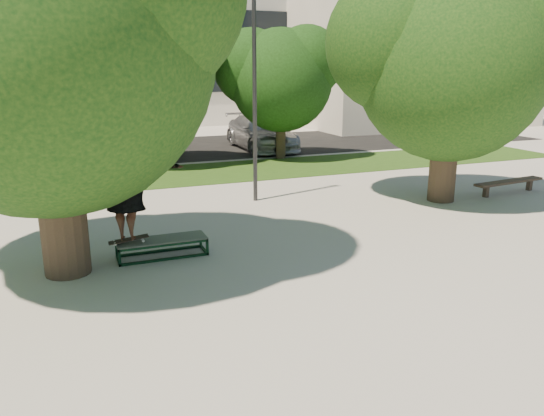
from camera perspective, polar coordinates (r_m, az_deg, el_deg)
name	(u,v)px	position (r m, az deg, el deg)	size (l,w,h in m)	color
ground	(294,261)	(10.65, 2.36, -5.74)	(120.00, 120.00, 0.00)	#A5A198
grass_strip	(214,172)	(19.64, -6.28, 3.82)	(30.00, 4.00, 0.02)	#234413
asphalt_strip	(156,150)	(25.70, -12.37, 6.16)	(40.00, 8.00, 0.01)	black
tree_left	(37,26)	(10.21, -23.96, 17.45)	(6.96, 5.95, 7.12)	#38281E
tree_right	(448,54)	(15.76, 18.39, 15.41)	(6.24, 5.33, 6.51)	#38281E
bg_tree_mid	(139,60)	(21.39, -14.09, 15.17)	(5.76, 4.92, 6.24)	#38281E
bg_tree_right	(279,74)	(22.35, 0.75, 14.22)	(5.04, 4.31, 5.43)	#38281E
lamppost	(255,90)	(15.00, -1.89, 12.59)	(0.25, 0.15, 6.11)	#2D2D30
office_building	(80,4)	(41.35, -19.91, 19.96)	(30.00, 14.12, 16.00)	beige
side_building	(406,64)	(38.14, 14.19, 14.83)	(15.00, 10.00, 8.00)	beige
grind_box	(162,247)	(11.08, -11.74, -4.18)	(1.80, 0.60, 0.38)	#10321C
skater_rig	(125,193)	(10.67, -15.51, 1.59)	(2.39, 1.41, 1.97)	white
bench	(509,183)	(17.75, 24.13, 2.50)	(2.69, 0.65, 0.41)	brown
car_silver_a	(65,146)	(22.80, -21.39, 6.21)	(1.68, 4.18, 1.42)	silver
car_dark	(146,136)	(25.00, -13.39, 7.51)	(1.51, 4.33, 1.43)	black
car_grey	(144,136)	(25.16, -13.65, 7.55)	(2.39, 5.17, 1.44)	#545459
car_silver_b	(261,132)	(25.22, -1.20, 8.15)	(2.22, 5.45, 1.58)	#B4B4B9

